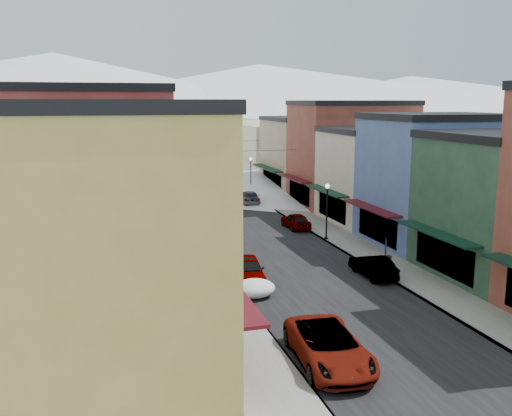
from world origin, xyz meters
TOP-DOWN VIEW (x-y plane):
  - ground at (0.00, 0.00)m, footprint 600.00×600.00m
  - road at (0.00, 60.00)m, footprint 10.00×160.00m
  - sidewalk_left at (-6.60, 60.00)m, footprint 3.20×160.00m
  - sidewalk_right at (6.60, 60.00)m, footprint 3.20×160.00m
  - curb_left at (-5.05, 60.00)m, footprint 0.10×160.00m
  - curb_right at (5.05, 60.00)m, footprint 0.10×160.00m
  - bldg_l_yellow at (-13.19, 4.00)m, footprint 11.30×8.70m
  - bldg_l_cream at (-13.19, 12.50)m, footprint 11.30×8.20m
  - bldg_l_brick_near at (-13.69, 20.50)m, footprint 12.30×8.20m
  - bldg_l_grayblue at (-13.19, 29.00)m, footprint 11.30×9.20m
  - bldg_l_brick_far at (-14.19, 38.00)m, footprint 13.30×9.20m
  - bldg_l_tan at (-13.19, 48.00)m, footprint 11.30×11.20m
  - bldg_r_blue at (13.19, 21.00)m, footprint 11.30×9.20m
  - bldg_r_cream at (13.69, 30.00)m, footprint 12.30×9.20m
  - bldg_r_brick_far at (14.19, 39.00)m, footprint 13.30×9.20m
  - bldg_r_tan at (13.19, 49.00)m, footprint 11.30×11.20m
  - distant_blocks at (0.00, 83.00)m, footprint 34.00×55.00m
  - mountain_ridge at (-19.47, 277.18)m, footprint 670.00×340.00m
  - overhead_cables at (0.00, 47.50)m, footprint 16.40×15.04m
  - car_white_suv at (-3.50, 3.00)m, footprint 3.29×6.35m
  - car_silver_sedan at (-3.94, 15.18)m, footprint 2.60×5.11m
  - car_dark_hatch at (-4.27, 30.75)m, footprint 1.85×4.79m
  - car_silver_wagon at (-3.59, 49.81)m, footprint 2.32×4.88m
  - car_green_sedan at (4.30, 14.04)m, footprint 1.58×4.39m
  - car_gray_suv at (4.30, 29.12)m, footprint 1.81×4.29m
  - car_black_sedan at (3.50, 42.50)m, footprint 2.59×5.22m
  - car_lane_silver at (-2.00, 51.23)m, footprint 2.05×4.33m
  - car_lane_white at (2.13, 73.25)m, footprint 3.46×6.29m
  - parking_sign at (5.20, 14.09)m, footprint 0.14×0.33m
  - trash_can at (5.99, 15.13)m, footprint 0.50×0.50m
  - streetlamp_near at (5.20, 24.12)m, footprint 0.38×0.38m
  - streetlamp_far at (5.46, 48.95)m, footprint 0.37×0.37m
  - snow_pile_near at (-4.28, 12.47)m, footprint 2.53×2.75m
  - snow_pile_mid at (-4.88, 31.35)m, footprint 2.54×2.76m
  - snow_pile_far at (-4.28, 37.55)m, footprint 2.42×2.69m

SIDE VIEW (x-z plane):
  - ground at x=0.00m, z-range 0.00..0.00m
  - road at x=0.00m, z-range 0.00..0.01m
  - sidewalk_left at x=-6.60m, z-range 0.00..0.15m
  - sidewalk_right at x=6.60m, z-range 0.00..0.15m
  - curb_left at x=-5.05m, z-range 0.00..0.15m
  - curb_right at x=5.05m, z-range 0.00..0.15m
  - snow_pile_far at x=-4.28m, z-range -0.02..1.00m
  - snow_pile_near at x=-4.28m, z-range -0.02..1.04m
  - snow_pile_mid at x=-4.88m, z-range -0.02..1.05m
  - trash_can at x=5.99m, z-range 0.16..1.01m
  - car_silver_wagon at x=-3.59m, z-range 0.00..1.38m
  - car_lane_silver at x=-2.00m, z-range 0.00..1.43m
  - car_green_sedan at x=4.30m, z-range 0.00..1.44m
  - car_gray_suv at x=4.30m, z-range 0.00..1.45m
  - car_black_sedan at x=3.50m, z-range 0.00..1.46m
  - car_dark_hatch at x=-4.27m, z-range 0.00..1.56m
  - car_silver_sedan at x=-3.94m, z-range 0.00..1.67m
  - car_lane_white at x=2.13m, z-range 0.00..1.67m
  - car_white_suv at x=-3.50m, z-range 0.00..1.71m
  - parking_sign at x=5.20m, z-range 0.36..2.86m
  - streetlamp_far at x=5.46m, z-range 0.73..5.19m
  - streetlamp_near at x=5.20m, z-range 0.75..5.38m
  - distant_blocks at x=0.00m, z-range 0.00..8.00m
  - bldg_r_cream at x=13.69m, z-range 0.01..9.01m
  - bldg_l_grayblue at x=-13.19m, z-range 0.01..9.01m
  - bldg_r_tan at x=13.19m, z-range 0.01..9.51m
  - bldg_l_cream at x=-13.19m, z-range 0.01..9.51m
  - bldg_l_tan at x=-13.19m, z-range 0.01..10.01m
  - bldg_r_blue at x=13.19m, z-range 0.01..10.51m
  - bldg_l_brick_far at x=-14.19m, z-range 0.01..11.01m
  - bldg_r_brick_far at x=14.19m, z-range 0.01..11.51m
  - bldg_l_yellow at x=-13.19m, z-range 0.01..11.51m
  - overhead_cables at x=0.00m, z-range 6.18..6.22m
  - bldg_l_brick_near at x=-13.69m, z-range 0.01..12.51m
  - mountain_ridge at x=-19.47m, z-range -2.64..31.36m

